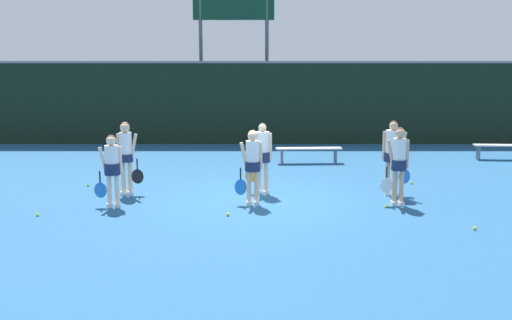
{
  "coord_description": "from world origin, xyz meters",
  "views": [
    {
      "loc": [
        -0.04,
        -13.51,
        3.38
      ],
      "look_at": [
        0.0,
        -0.0,
        0.93
      ],
      "focal_mm": 42.0,
      "sensor_mm": 36.0,
      "label": 1
    }
  ],
  "objects_px": {
    "scoreboard": "(232,19)",
    "player_5": "(391,151)",
    "player_2": "(397,159)",
    "tennis_ball_3": "(385,206)",
    "player_3": "(124,152)",
    "player_0": "(110,165)",
    "tennis_ball_6": "(100,194)",
    "tennis_ball_5": "(473,228)",
    "tennis_ball_0": "(410,183)",
    "bench_courtside": "(307,150)",
    "player_1": "(251,161)",
    "bench_far": "(499,147)",
    "player_4": "(260,152)",
    "tennis_ball_2": "(226,214)",
    "tennis_ball_1": "(86,185)",
    "tennis_ball_4": "(36,215)"
  },
  "relations": [
    {
      "from": "tennis_ball_1",
      "to": "tennis_ball_6",
      "type": "bearing_deg",
      "value": -58.68
    },
    {
      "from": "tennis_ball_1",
      "to": "bench_far",
      "type": "bearing_deg",
      "value": 17.82
    },
    {
      "from": "bench_far",
      "to": "tennis_ball_5",
      "type": "height_order",
      "value": "bench_far"
    },
    {
      "from": "bench_courtside",
      "to": "player_4",
      "type": "relative_size",
      "value": 1.19
    },
    {
      "from": "player_1",
      "to": "tennis_ball_2",
      "type": "bearing_deg",
      "value": -119.34
    },
    {
      "from": "bench_far",
      "to": "player_4",
      "type": "bearing_deg",
      "value": -144.12
    },
    {
      "from": "scoreboard",
      "to": "player_5",
      "type": "xyz_separation_m",
      "value": [
        4.11,
        -9.7,
        -3.55
      ]
    },
    {
      "from": "scoreboard",
      "to": "tennis_ball_5",
      "type": "xyz_separation_m",
      "value": [
        5.08,
        -12.58,
        -4.58
      ]
    },
    {
      "from": "player_5",
      "to": "tennis_ball_6",
      "type": "height_order",
      "value": "player_5"
    },
    {
      "from": "player_2",
      "to": "player_4",
      "type": "bearing_deg",
      "value": 162.35
    },
    {
      "from": "player_5",
      "to": "tennis_ball_1",
      "type": "relative_size",
      "value": 26.21
    },
    {
      "from": "player_1",
      "to": "player_5",
      "type": "distance_m",
      "value": 3.45
    },
    {
      "from": "scoreboard",
      "to": "player_2",
      "type": "bearing_deg",
      "value": -69.29
    },
    {
      "from": "player_0",
      "to": "tennis_ball_4",
      "type": "bearing_deg",
      "value": -157.23
    },
    {
      "from": "player_0",
      "to": "player_5",
      "type": "xyz_separation_m",
      "value": [
        6.41,
        1.1,
        0.12
      ]
    },
    {
      "from": "scoreboard",
      "to": "bench_courtside",
      "type": "xyz_separation_m",
      "value": [
        2.49,
        -5.53,
        -4.2
      ]
    },
    {
      "from": "player_0",
      "to": "tennis_ball_6",
      "type": "bearing_deg",
      "value": 109.87
    },
    {
      "from": "tennis_ball_2",
      "to": "tennis_ball_3",
      "type": "bearing_deg",
      "value": 11.15
    },
    {
      "from": "player_1",
      "to": "tennis_ball_1",
      "type": "height_order",
      "value": "player_1"
    },
    {
      "from": "scoreboard",
      "to": "tennis_ball_6",
      "type": "relative_size",
      "value": 89.9
    },
    {
      "from": "player_3",
      "to": "tennis_ball_5",
      "type": "relative_size",
      "value": 25.77
    },
    {
      "from": "bench_courtside",
      "to": "tennis_ball_3",
      "type": "distance_m",
      "value": 5.54
    },
    {
      "from": "player_0",
      "to": "player_5",
      "type": "distance_m",
      "value": 6.5
    },
    {
      "from": "tennis_ball_1",
      "to": "player_0",
      "type": "bearing_deg",
      "value": -60.9
    },
    {
      "from": "player_2",
      "to": "tennis_ball_4",
      "type": "bearing_deg",
      "value": -170.77
    },
    {
      "from": "bench_courtside",
      "to": "player_5",
      "type": "distance_m",
      "value": 4.52
    },
    {
      "from": "player_2",
      "to": "tennis_ball_0",
      "type": "height_order",
      "value": "player_2"
    },
    {
      "from": "player_2",
      "to": "player_4",
      "type": "xyz_separation_m",
      "value": [
        -3.01,
        1.09,
        -0.03
      ]
    },
    {
      "from": "player_2",
      "to": "tennis_ball_3",
      "type": "height_order",
      "value": "player_2"
    },
    {
      "from": "player_1",
      "to": "player_4",
      "type": "height_order",
      "value": "player_4"
    },
    {
      "from": "tennis_ball_3",
      "to": "tennis_ball_4",
      "type": "distance_m",
      "value": 7.46
    },
    {
      "from": "player_5",
      "to": "bench_far",
      "type": "bearing_deg",
      "value": 54.53
    },
    {
      "from": "player_2",
      "to": "player_3",
      "type": "relative_size",
      "value": 1.0
    },
    {
      "from": "scoreboard",
      "to": "tennis_ball_5",
      "type": "relative_size",
      "value": 88.16
    },
    {
      "from": "scoreboard",
      "to": "tennis_ball_3",
      "type": "distance_m",
      "value": 12.41
    },
    {
      "from": "player_1",
      "to": "player_2",
      "type": "relative_size",
      "value": 0.96
    },
    {
      "from": "player_5",
      "to": "tennis_ball_3",
      "type": "xyz_separation_m",
      "value": [
        -0.37,
        -1.21,
        -1.03
      ]
    },
    {
      "from": "scoreboard",
      "to": "player_0",
      "type": "relative_size",
      "value": 3.74
    },
    {
      "from": "bench_courtside",
      "to": "tennis_ball_0",
      "type": "relative_size",
      "value": 31.03
    },
    {
      "from": "player_0",
      "to": "player_4",
      "type": "relative_size",
      "value": 0.93
    },
    {
      "from": "bench_far",
      "to": "tennis_ball_5",
      "type": "bearing_deg",
      "value": -110.53
    },
    {
      "from": "scoreboard",
      "to": "player_0",
      "type": "bearing_deg",
      "value": -102.01
    },
    {
      "from": "tennis_ball_1",
      "to": "player_1",
      "type": "bearing_deg",
      "value": -23.68
    },
    {
      "from": "player_2",
      "to": "tennis_ball_5",
      "type": "bearing_deg",
      "value": -59.23
    },
    {
      "from": "player_4",
      "to": "tennis_ball_0",
      "type": "xyz_separation_m",
      "value": [
        3.88,
        1.04,
        -0.98
      ]
    },
    {
      "from": "scoreboard",
      "to": "player_2",
      "type": "xyz_separation_m",
      "value": [
        4.03,
        -10.65,
        -3.58
      ]
    },
    {
      "from": "tennis_ball_5",
      "to": "player_1",
      "type": "bearing_deg",
      "value": 155.45
    },
    {
      "from": "bench_far",
      "to": "player_1",
      "type": "relative_size",
      "value": 1.02
    },
    {
      "from": "player_2",
      "to": "player_4",
      "type": "distance_m",
      "value": 3.2
    },
    {
      "from": "player_2",
      "to": "tennis_ball_0",
      "type": "relative_size",
      "value": 26.64
    }
  ]
}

